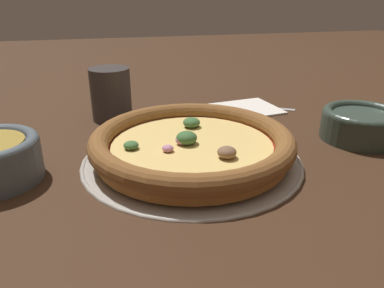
% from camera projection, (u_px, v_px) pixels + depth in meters
% --- Properties ---
extents(ground_plane, '(3.00, 3.00, 0.00)m').
position_uv_depth(ground_plane, '(192.00, 160.00, 0.58)').
color(ground_plane, '#3D2616').
extents(pizza_tray, '(0.34, 0.34, 0.01)m').
position_uv_depth(pizza_tray, '(192.00, 158.00, 0.58)').
color(pizza_tray, '#B7B2A8').
rests_on(pizza_tray, ground_plane).
extents(pizza, '(0.31, 0.31, 0.04)m').
position_uv_depth(pizza, '(192.00, 144.00, 0.57)').
color(pizza, '#A86B33').
rests_on(pizza, pizza_tray).
extents(bowl_far, '(0.13, 0.13, 0.05)m').
position_uv_depth(bowl_far, '(361.00, 123.00, 0.65)').
color(bowl_far, '#334238').
rests_on(bowl_far, ground_plane).
extents(drinking_cup, '(0.08, 0.08, 0.10)m').
position_uv_depth(drinking_cup, '(111.00, 94.00, 0.73)').
color(drinking_cup, '#383333').
rests_on(drinking_cup, ground_plane).
extents(napkin, '(0.18, 0.14, 0.01)m').
position_uv_depth(napkin, '(240.00, 109.00, 0.80)').
color(napkin, white).
rests_on(napkin, ground_plane).
extents(fork, '(0.16, 0.09, 0.00)m').
position_uv_depth(fork, '(250.00, 106.00, 0.83)').
color(fork, '#B7B7BC').
rests_on(fork, ground_plane).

